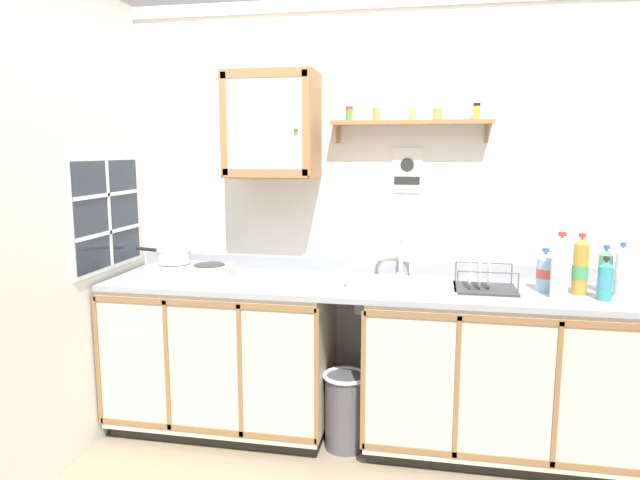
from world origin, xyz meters
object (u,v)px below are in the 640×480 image
at_px(dish_rack, 483,283).
at_px(saucepan, 173,255).
at_px(mug, 342,278).
at_px(trash_bin, 345,409).
at_px(wall_cabinet, 272,125).
at_px(warning_sign, 407,171).
at_px(sink, 402,285).
at_px(bottle_soda_green_0, 605,271).
at_px(hot_plate_stove, 191,271).
at_px(bottle_water_clear_5, 621,272).
at_px(bottle_detergent_teal_1, 605,280).
at_px(bottle_water_blue_4, 545,272).
at_px(bottle_juice_amber_2, 580,267).
at_px(bottle_opaque_white_3, 560,268).

bearing_deg(dish_rack, saucepan, 179.19).
xyz_separation_m(mug, trash_bin, (0.03, -0.05, -0.74)).
bearing_deg(mug, wall_cabinet, 154.73).
height_order(wall_cabinet, warning_sign, wall_cabinet).
bearing_deg(sink, dish_rack, -6.61).
bearing_deg(bottle_soda_green_0, hot_plate_stove, -178.27).
bearing_deg(mug, bottle_water_clear_5, 1.21).
distance_m(saucepan, wall_cabinet, 0.96).
xyz_separation_m(sink, wall_cabinet, (-0.76, 0.11, 0.88)).
height_order(bottle_detergent_teal_1, bottle_water_blue_4, bottle_water_blue_4).
bearing_deg(bottle_juice_amber_2, trash_bin, -175.00).
distance_m(bottle_water_clear_5, dish_rack, 0.67).
relative_size(sink, warning_sign, 2.18).
bearing_deg(wall_cabinet, trash_bin, -28.70).
height_order(bottle_soda_green_0, bottle_water_blue_4, bottle_soda_green_0).
relative_size(saucepan, bottle_water_blue_4, 1.68).
xyz_separation_m(bottle_soda_green_0, dish_rack, (-0.61, -0.07, -0.08)).
xyz_separation_m(dish_rack, mug, (-0.75, -0.05, 0.01)).
bearing_deg(bottle_opaque_white_3, wall_cabinet, 170.20).
xyz_separation_m(bottle_water_clear_5, dish_rack, (-0.66, 0.02, -0.09)).
distance_m(bottle_soda_green_0, bottle_detergent_teal_1, 0.18).
distance_m(sink, warning_sign, 0.67).
xyz_separation_m(saucepan, bottle_soda_green_0, (2.37, 0.05, -0.00)).
bearing_deg(hot_plate_stove, wall_cabinet, 18.55).
bearing_deg(warning_sign, hot_plate_stove, -165.70).
bearing_deg(wall_cabinet, bottle_soda_green_0, -2.73).
height_order(sink, saucepan, sink).
bearing_deg(sink, bottle_detergent_teal_1, -8.45).
distance_m(bottle_detergent_teal_1, trash_bin, 1.51).
relative_size(bottle_juice_amber_2, trash_bin, 0.73).
height_order(bottle_opaque_white_3, wall_cabinet, wall_cabinet).
relative_size(saucepan, bottle_detergent_teal_1, 1.77).
height_order(bottle_water_blue_4, mug, bottle_water_blue_4).
bearing_deg(bottle_juice_amber_2, mug, -177.52).
bearing_deg(warning_sign, saucepan, -167.73).
height_order(bottle_soda_green_0, mug, bottle_soda_green_0).
height_order(bottle_opaque_white_3, trash_bin, bottle_opaque_white_3).
bearing_deg(bottle_opaque_white_3, bottle_water_blue_4, 107.42).
height_order(bottle_juice_amber_2, warning_sign, warning_sign).
relative_size(warning_sign, trash_bin, 0.60).
distance_m(dish_rack, wall_cabinet, 1.46).
height_order(bottle_detergent_teal_1, bottle_opaque_white_3, bottle_opaque_white_3).
bearing_deg(mug, saucepan, 175.78).
bearing_deg(bottle_juice_amber_2, hot_plate_stove, 179.98).
bearing_deg(dish_rack, hot_plate_stove, 179.87).
bearing_deg(dish_rack, wall_cabinet, 172.43).
relative_size(hot_plate_stove, bottle_soda_green_0, 1.82).
height_order(sink, warning_sign, warning_sign).
relative_size(hot_plate_stove, bottle_detergent_teal_1, 2.07).
distance_m(dish_rack, trash_bin, 1.02).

